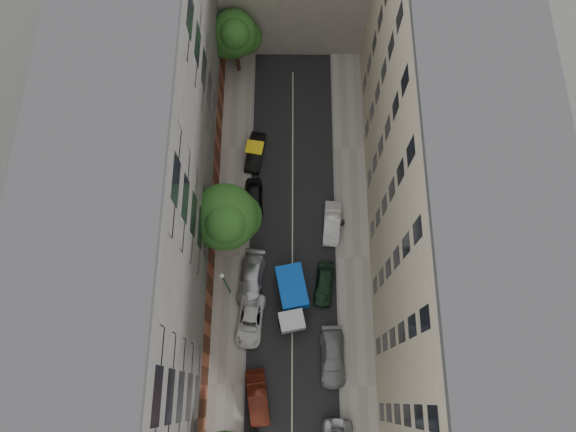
{
  "coord_description": "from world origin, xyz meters",
  "views": [
    {
      "loc": [
        -0.33,
        -12.12,
        44.97
      ],
      "look_at": [
        -0.41,
        1.83,
        6.0
      ],
      "focal_mm": 32.0,
      "sensor_mm": 36.0,
      "label": 1
    }
  ],
  "objects_px": {
    "car_left_3": "(251,279)",
    "car_left_2": "(250,321)",
    "car_right_3": "(332,223)",
    "car_right_2": "(324,284)",
    "lamp_post": "(225,282)",
    "car_right_1": "(333,357)",
    "tree_far": "(235,36)",
    "pedestrian": "(342,223)",
    "car_left_1": "(258,397)",
    "tree_mid": "(226,219)",
    "tarp_truck": "(292,297)",
    "car_left_5": "(255,152)",
    "car_left_4": "(254,199)"
  },
  "relations": [
    {
      "from": "car_right_1",
      "to": "car_right_3",
      "type": "relative_size",
      "value": 1.21
    },
    {
      "from": "car_left_3",
      "to": "car_left_5",
      "type": "height_order",
      "value": "car_left_3"
    },
    {
      "from": "pedestrian",
      "to": "tarp_truck",
      "type": "bearing_deg",
      "value": 45.95
    },
    {
      "from": "car_right_2",
      "to": "car_right_3",
      "type": "distance_m",
      "value": 5.7
    },
    {
      "from": "car_right_2",
      "to": "lamp_post",
      "type": "bearing_deg",
      "value": -168.0
    },
    {
      "from": "car_left_2",
      "to": "tree_far",
      "type": "distance_m",
      "value": 26.21
    },
    {
      "from": "car_left_2",
      "to": "car_left_4",
      "type": "relative_size",
      "value": 1.15
    },
    {
      "from": "car_right_2",
      "to": "pedestrian",
      "type": "distance_m",
      "value": 5.87
    },
    {
      "from": "car_left_1",
      "to": "car_left_3",
      "type": "distance_m",
      "value": 9.82
    },
    {
      "from": "car_left_2",
      "to": "lamp_post",
      "type": "height_order",
      "value": "lamp_post"
    },
    {
      "from": "car_right_2",
      "to": "tree_far",
      "type": "xyz_separation_m",
      "value": [
        -8.28,
        22.49,
        4.8
      ]
    },
    {
      "from": "lamp_post",
      "to": "car_right_3",
      "type": "bearing_deg",
      "value": 34.76
    },
    {
      "from": "car_left_5",
      "to": "car_right_1",
      "type": "height_order",
      "value": "car_right_1"
    },
    {
      "from": "car_left_3",
      "to": "car_left_5",
      "type": "relative_size",
      "value": 1.24
    },
    {
      "from": "car_left_4",
      "to": "car_right_1",
      "type": "distance_m",
      "value": 15.82
    },
    {
      "from": "car_left_4",
      "to": "tree_mid",
      "type": "distance_m",
      "value": 7.11
    },
    {
      "from": "car_left_3",
      "to": "car_right_3",
      "type": "relative_size",
      "value": 1.23
    },
    {
      "from": "car_left_2",
      "to": "tarp_truck",
      "type": "bearing_deg",
      "value": 34.4
    },
    {
      "from": "tree_far",
      "to": "lamp_post",
      "type": "relative_size",
      "value": 1.22
    },
    {
      "from": "car_left_2",
      "to": "car_left_5",
      "type": "xyz_separation_m",
      "value": [
        0.0,
        16.0,
        0.03
      ]
    },
    {
      "from": "car_left_1",
      "to": "car_right_2",
      "type": "bearing_deg",
      "value": 51.22
    },
    {
      "from": "car_left_1",
      "to": "car_left_4",
      "type": "xyz_separation_m",
      "value": [
        -0.8,
        17.39,
        -0.04
      ]
    },
    {
      "from": "tarp_truck",
      "to": "pedestrian",
      "type": "distance_m",
      "value": 8.3
    },
    {
      "from": "car_left_3",
      "to": "pedestrian",
      "type": "distance_m",
      "value": 9.64
    },
    {
      "from": "car_left_1",
      "to": "tree_mid",
      "type": "distance_m",
      "value": 14.76
    },
    {
      "from": "car_left_3",
      "to": "car_left_1",
      "type": "bearing_deg",
      "value": -77.9
    },
    {
      "from": "car_left_2",
      "to": "car_left_3",
      "type": "relative_size",
      "value": 0.92
    },
    {
      "from": "tree_mid",
      "to": "lamp_post",
      "type": "relative_size",
      "value": 1.42
    },
    {
      "from": "car_left_4",
      "to": "pedestrian",
      "type": "relative_size",
      "value": 2.67
    },
    {
      "from": "tarp_truck",
      "to": "car_left_4",
      "type": "bearing_deg",
      "value": 99.43
    },
    {
      "from": "car_left_4",
      "to": "tree_mid",
      "type": "bearing_deg",
      "value": -116.39
    },
    {
      "from": "car_left_3",
      "to": "car_left_4",
      "type": "bearing_deg",
      "value": 97.43
    },
    {
      "from": "car_left_5",
      "to": "car_right_3",
      "type": "bearing_deg",
      "value": -35.91
    },
    {
      "from": "car_right_1",
      "to": "tree_far",
      "type": "xyz_separation_m",
      "value": [
        -8.86,
        28.69,
        4.76
      ]
    },
    {
      "from": "car_left_2",
      "to": "car_left_5",
      "type": "relative_size",
      "value": 1.13
    },
    {
      "from": "lamp_post",
      "to": "pedestrian",
      "type": "bearing_deg",
      "value": 32.14
    },
    {
      "from": "car_left_1",
      "to": "tree_mid",
      "type": "relative_size",
      "value": 0.48
    },
    {
      "from": "car_left_3",
      "to": "tree_mid",
      "type": "xyz_separation_m",
      "value": [
        -1.74,
        3.63,
        5.59
      ]
    },
    {
      "from": "car_left_5",
      "to": "tree_far",
      "type": "xyz_separation_m",
      "value": [
        -1.88,
        9.69,
        4.81
      ]
    },
    {
      "from": "car_left_3",
      "to": "car_left_2",
      "type": "bearing_deg",
      "value": -82.57
    },
    {
      "from": "car_right_1",
      "to": "car_left_3",
      "type": "bearing_deg",
      "value": 135.8
    },
    {
      "from": "car_right_3",
      "to": "car_right_2",
      "type": "bearing_deg",
      "value": -93.85
    },
    {
      "from": "car_right_1",
      "to": "car_left_2",
      "type": "bearing_deg",
      "value": 155.94
    },
    {
      "from": "tarp_truck",
      "to": "car_left_1",
      "type": "relative_size",
      "value": 1.31
    },
    {
      "from": "car_left_3",
      "to": "tree_mid",
      "type": "bearing_deg",
      "value": 123.07
    },
    {
      "from": "car_left_3",
      "to": "car_right_3",
      "type": "xyz_separation_m",
      "value": [
        7.2,
        5.25,
        -0.06
      ]
    },
    {
      "from": "car_right_2",
      "to": "pedestrian",
      "type": "xyz_separation_m",
      "value": [
        1.7,
        5.62,
        0.22
      ]
    },
    {
      "from": "car_left_3",
      "to": "car_right_3",
      "type": "distance_m",
      "value": 8.91
    },
    {
      "from": "car_left_4",
      "to": "tree_far",
      "type": "xyz_separation_m",
      "value": [
        -1.88,
        14.49,
        4.8
      ]
    },
    {
      "from": "car_left_4",
      "to": "car_left_3",
      "type": "bearing_deg",
      "value": -92.7
    }
  ]
}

